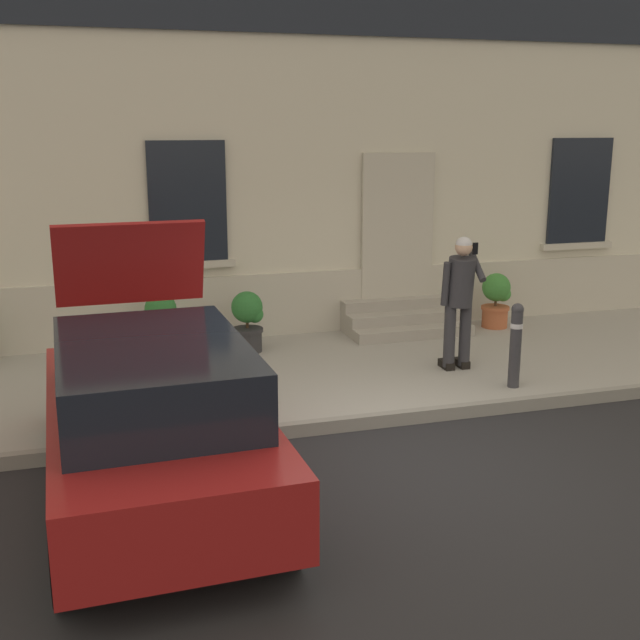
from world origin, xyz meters
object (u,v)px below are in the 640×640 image
Objects in this scene: bollard_near_person at (516,342)px; planter_terracotta at (496,299)px; planter_cream at (162,322)px; planter_charcoal at (248,320)px; hatchback_car_red at (153,416)px; person_on_phone at (460,294)px.

bollard_near_person is 2.97m from planter_terracotta.
planter_charcoal is at bearing -10.78° from planter_cream.
bollard_near_person is 1.22× the size of planter_terracotta.
bollard_near_person is at bearing -41.57° from planter_charcoal.
planter_cream is at bearing 145.75° from bollard_near_person.
hatchback_car_red reaches higher than person_on_phone.
person_on_phone is at bearing -33.61° from planter_charcoal.
bollard_near_person is (4.44, 1.50, -0.09)m from hatchback_car_red.
planter_terracotta is (1.58, 1.86, -0.55)m from person_on_phone.
bollard_near_person is 1.22× the size of planter_charcoal.
person_on_phone is at bearing -130.30° from planter_terracotta.
planter_terracotta is (1.23, 2.70, -0.11)m from bollard_near_person.
hatchback_car_red is at bearing -143.45° from planter_terracotta.
planter_cream is 5.18m from planter_terracotta.
person_on_phone is 2.04× the size of planter_cream.
hatchback_car_red reaches higher than planter_terracotta.
planter_charcoal is at bearing 67.30° from hatchback_car_red.
planter_terracotta is at bearing 45.02° from person_on_phone.
person_on_phone is 2.04× the size of planter_terracotta.
planter_cream is at bearing 83.29° from hatchback_car_red.
planter_cream is (0.49, 4.19, -0.19)m from hatchback_car_red.
hatchback_car_red is 4.30m from planter_charcoal.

